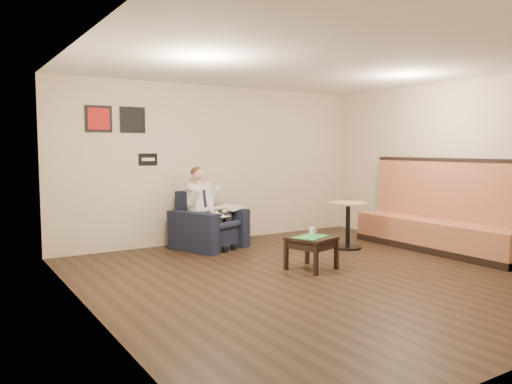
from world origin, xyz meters
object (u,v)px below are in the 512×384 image
green_folder (311,237)px  cafe_table (348,225)px  smartphone (304,235)px  coffee_mug (312,231)px  banquette (437,206)px  armchair (209,220)px  seated_man (215,210)px  side_table (311,253)px

green_folder → cafe_table: 1.69m
green_folder → cafe_table: cafe_table is taller
smartphone → green_folder: bearing=-104.0°
coffee_mug → banquette: 2.41m
armchair → smartphone: armchair is taller
banquette → smartphone: bearing=173.8°
seated_man → cafe_table: 2.26m
armchair → green_folder: armchair is taller
seated_man → side_table: bearing=-97.7°
side_table → coffee_mug: coffee_mug is taller
seated_man → smartphone: 1.89m
seated_man → coffee_mug: 1.93m
seated_man → coffee_mug: (0.62, -1.83, -0.15)m
armchair → banquette: size_ratio=0.34×
side_table → cafe_table: size_ratio=0.72×
side_table → cafe_table: (1.44, 0.82, 0.16)m
armchair → smartphone: size_ratio=6.94×
side_table → smartphone: smartphone is taller
seated_man → cafe_table: seated_man is taller
side_table → banquette: banquette is taller
coffee_mug → cafe_table: 1.46m
green_folder → coffee_mug: coffee_mug is taller
banquette → cafe_table: size_ratio=3.74×
banquette → cafe_table: banquette is taller
seated_man → armchair: bearing=90.0°
side_table → smartphone: 0.29m
side_table → smartphone: bearing=88.7°
coffee_mug → smartphone: size_ratio=0.68×
seated_man → coffee_mug: size_ratio=13.56×
side_table → cafe_table: 1.66m
banquette → coffee_mug: bearing=173.5°
seated_man → side_table: (0.47, -1.99, -0.43)m
smartphone → seated_man: bearing=98.6°
cafe_table → green_folder: bearing=-149.8°
armchair → coffee_mug: armchair is taller
armchair → green_folder: size_ratio=2.16×
seated_man → banquette: bearing=-56.1°
armchair → seated_man: 0.22m
smartphone → cafe_table: size_ratio=0.18×
armchair → side_table: bearing=-97.3°
side_table → banquette: size_ratio=0.19×
coffee_mug → banquette: bearing=-6.5°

